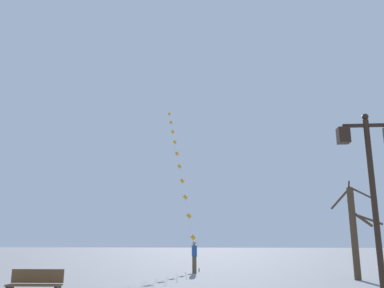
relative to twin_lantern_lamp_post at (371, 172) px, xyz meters
name	(u,v)px	position (x,y,z in m)	size (l,w,h in m)	color
ground_plane	(236,275)	(-2.99, 12.03, -3.36)	(160.00, 160.00, 0.00)	gray
twin_lantern_lamp_post	(371,172)	(0.00, 0.00, 0.00)	(1.44, 0.28, 4.86)	black
kite_train	(179,166)	(-7.16, 22.40, 4.33)	(4.32, 16.57, 15.08)	brown
kite_flyer	(194,256)	(-5.24, 12.73, -2.46)	(0.31, 0.63, 1.71)	brown
bare_tree	(354,229)	(2.41, 9.41, -1.11)	(1.85, 1.83, 4.49)	#4C3826
park_bench	(35,285)	(-9.24, 2.17, -2.91)	(1.61, 0.50, 0.89)	brown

